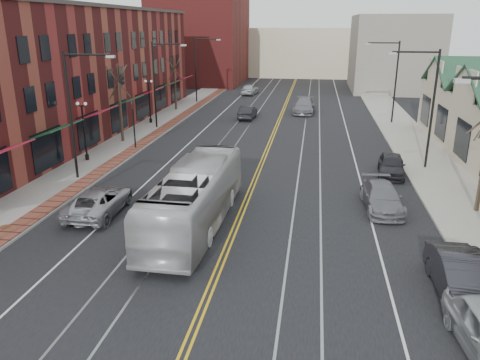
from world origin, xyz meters
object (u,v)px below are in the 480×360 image
(transit_bus, at_px, (195,197))
(parked_car_d, at_px, (391,165))
(parked_car_c, at_px, (382,197))
(parked_car_b, at_px, (462,278))
(parked_suv, at_px, (99,201))

(transit_bus, bearing_deg, parked_car_d, -135.69)
(parked_car_d, bearing_deg, parked_car_c, -96.16)
(parked_car_c, bearing_deg, transit_bus, -161.09)
(transit_bus, distance_m, parked_car_b, 12.29)
(parked_suv, xyz_separation_m, parked_car_c, (15.00, 3.07, -0.02))
(parked_car_b, bearing_deg, parked_car_c, 100.83)
(transit_bus, bearing_deg, parked_car_c, -156.83)
(transit_bus, xyz_separation_m, parked_car_c, (9.50, 3.83, -0.87))
(parked_car_c, bearing_deg, parked_car_b, -81.23)
(parked_suv, bearing_deg, transit_bus, 170.50)
(parked_car_b, bearing_deg, parked_suv, 160.77)
(parked_car_b, xyz_separation_m, parked_car_c, (-1.80, 8.61, -0.11))
(parked_car_c, distance_m, parked_car_d, 6.53)
(transit_bus, relative_size, parked_car_d, 2.64)
(parked_suv, height_order, parked_car_d, parked_car_d)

